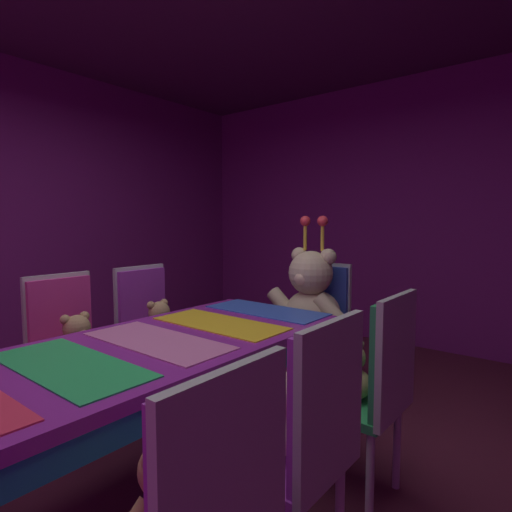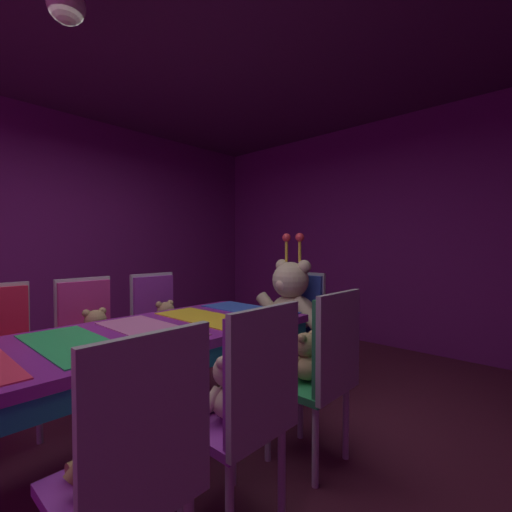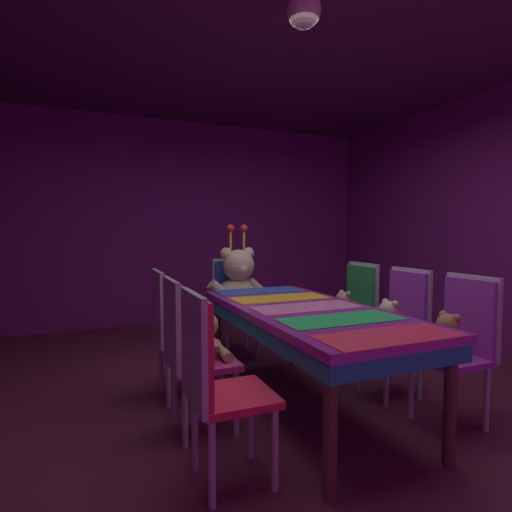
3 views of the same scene
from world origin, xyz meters
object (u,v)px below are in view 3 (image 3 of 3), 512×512
(teddy_left_2, at_px, (187,321))
(throne_chair, at_px, (233,296))
(chair_right_1, at_px, (402,318))
(banquet_table, at_px, (306,320))
(king_teddy_bear, at_px, (239,284))
(teddy_right_2, at_px, (343,308))
(teddy_left_1, at_px, (207,339))
(teddy_right_1, at_px, (388,321))
(pendant_light, at_px, (304,10))
(teddy_right_0, at_px, (447,338))
(chair_left_2, at_px, (169,321))
(chair_left_0, at_px, (209,370))
(chair_right_0, at_px, (463,334))
(chair_right_2, at_px, (356,305))
(chair_left_1, at_px, (184,341))

(teddy_left_2, bearing_deg, throne_chair, 53.44)
(chair_right_1, bearing_deg, banquet_table, -1.11)
(king_teddy_bear, bearing_deg, teddy_right_2, 41.67)
(teddy_left_1, relative_size, king_teddy_bear, 0.37)
(teddy_right_1, distance_m, pendant_light, 2.20)
(banquet_table, relative_size, king_teddy_bear, 2.28)
(teddy_right_0, height_order, chair_right_1, chair_right_1)
(chair_left_2, height_order, teddy_right_0, chair_left_2)
(chair_left_0, bearing_deg, pendant_light, 19.42)
(teddy_left_2, distance_m, chair_right_0, 1.95)
(pendant_light, bearing_deg, teddy_right_1, 19.48)
(teddy_right_0, xyz_separation_m, king_teddy_bear, (-0.74, 1.92, 0.16))
(chair_left_0, xyz_separation_m, chair_right_0, (1.76, 0.03, 0.00))
(chair_right_2, xyz_separation_m, teddy_right_2, (-0.14, 0.00, -0.02))
(teddy_right_1, height_order, chair_right_2, chair_right_2)
(throne_chair, bearing_deg, teddy_left_1, -25.08)
(teddy_right_2, bearing_deg, chair_left_2, 0.09)
(chair_left_1, relative_size, teddy_right_1, 3.18)
(banquet_table, bearing_deg, chair_right_0, -31.91)
(throne_chair, bearing_deg, teddy_right_1, 24.37)
(king_teddy_bear, distance_m, pendant_light, 2.51)
(teddy_right_1, bearing_deg, chair_right_2, -103.63)
(chair_right_0, bearing_deg, banquet_table, -31.91)
(chair_left_2, relative_size, teddy_right_1, 3.18)
(chair_right_1, bearing_deg, chair_left_0, 17.94)
(banquet_table, bearing_deg, pendant_light, -123.50)
(chair_left_0, distance_m, teddy_right_2, 1.96)
(teddy_right_1, distance_m, king_teddy_bear, 1.57)
(banquet_table, relative_size, teddy_left_1, 6.12)
(chair_right_0, height_order, chair_right_1, same)
(chair_left_0, xyz_separation_m, pendant_light, (0.65, 0.23, 1.95))
(teddy_left_1, bearing_deg, throne_chair, 64.92)
(teddy_left_2, xyz_separation_m, pendant_light, (0.49, -0.92, 1.96))
(teddy_right_2, distance_m, king_teddy_bear, 1.08)
(teddy_right_0, xyz_separation_m, chair_right_2, (0.11, 1.13, 0.01))
(chair_right_2, height_order, throne_chair, same)
(teddy_right_2, bearing_deg, king_teddy_bear, -48.33)
(banquet_table, bearing_deg, teddy_left_2, 141.19)
(chair_right_0, bearing_deg, teddy_left_1, -18.54)
(king_teddy_bear, bearing_deg, teddy_left_1, -27.70)
(pendant_light, bearing_deg, teddy_left_1, 145.73)
(throne_chair, height_order, pendant_light, pendant_light)
(chair_right_0, relative_size, chair_right_2, 1.00)
(banquet_table, bearing_deg, king_teddy_bear, 90.00)
(chair_right_2, bearing_deg, banquet_table, 34.24)
(king_teddy_bear, bearing_deg, teddy_right_1, 26.93)
(teddy_left_2, xyz_separation_m, teddy_right_1, (1.42, -0.59, -0.00))
(chair_left_1, xyz_separation_m, chair_right_2, (1.72, 0.59, 0.00))
(chair_left_1, distance_m, chair_right_0, 1.83)
(chair_left_1, xyz_separation_m, teddy_right_1, (1.58, -0.01, -0.01))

